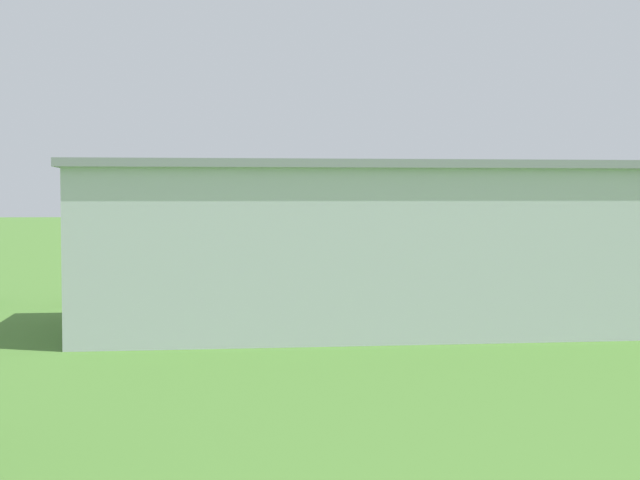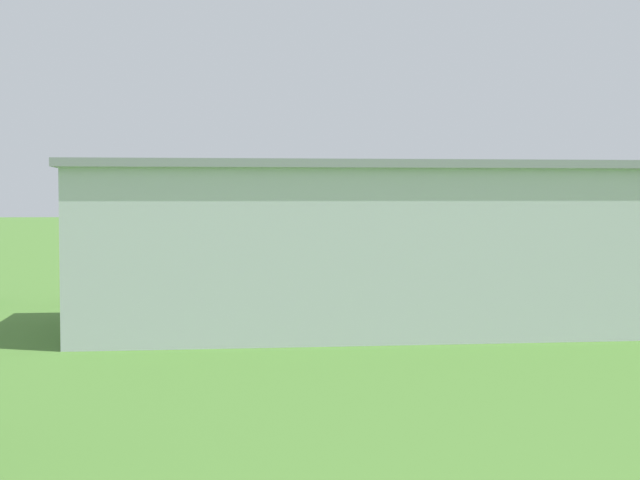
{
  "view_description": "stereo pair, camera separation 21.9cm",
  "coord_description": "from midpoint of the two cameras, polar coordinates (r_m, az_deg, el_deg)",
  "views": [
    {
      "loc": [
        11.03,
        74.18,
        6.14
      ],
      "look_at": [
        4.94,
        13.2,
        3.27
      ],
      "focal_mm": 53.67,
      "sensor_mm": 36.0,
      "label": 1
    },
    {
      "loc": [
        10.81,
        74.2,
        6.14
      ],
      "look_at": [
        4.94,
        13.2,
        3.27
      ],
      "focal_mm": 53.67,
      "sensor_mm": 36.0,
      "label": 2
    }
  ],
  "objects": [
    {
      "name": "windsock",
      "position": [
        83.55,
        -10.56,
        2.37
      ],
      "size": [
        1.48,
        1.09,
        6.55
      ],
      "color": "silver",
      "rests_on": "ground_plane"
    },
    {
      "name": "person_near_hangar_door",
      "position": [
        61.06,
        16.04,
        -2.35
      ],
      "size": [
        0.53,
        0.53,
        1.78
      ],
      "color": "#B23333",
      "rests_on": "ground_plane"
    },
    {
      "name": "person_at_fence_line",
      "position": [
        60.2,
        -11.97,
        -2.5
      ],
      "size": [
        0.53,
        0.53,
        1.55
      ],
      "color": "#3F3F47",
      "rests_on": "ground_plane"
    },
    {
      "name": "person_crossing_taxiway",
      "position": [
        61.81,
        13.21,
        -2.38
      ],
      "size": [
        0.5,
        0.5,
        1.55
      ],
      "color": "beige",
      "rests_on": "ground_plane"
    },
    {
      "name": "car_white",
      "position": [
        56.46,
        -13.49,
        -2.8
      ],
      "size": [
        2.06,
        4.25,
        1.57
      ],
      "color": "white",
      "rests_on": "ground_plane"
    },
    {
      "name": "ground_plane",
      "position": [
        75.24,
        2.66,
        -2.0
      ],
      "size": [
        400.0,
        400.0,
        0.0
      ],
      "primitive_type": "plane",
      "color": "#47752D"
    },
    {
      "name": "biplane",
      "position": [
        66.87,
        -2.26,
        1.36
      ],
      "size": [
        8.02,
        7.11,
        3.89
      ],
      "color": "silver"
    },
    {
      "name": "hangar",
      "position": [
        44.78,
        5.55,
        -0.31
      ],
      "size": [
        31.51,
        12.23,
        7.61
      ],
      "color": "#B7BCC6",
      "rests_on": "ground_plane"
    },
    {
      "name": "person_beside_truck",
      "position": [
        61.75,
        10.15,
        -2.33
      ],
      "size": [
        0.54,
        0.54,
        1.6
      ],
      "color": "navy",
      "rests_on": "ground_plane"
    }
  ]
}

